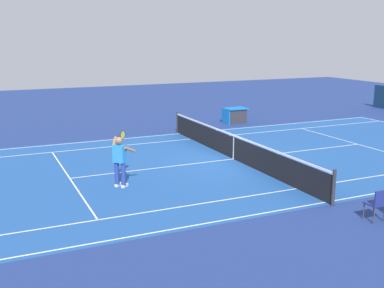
% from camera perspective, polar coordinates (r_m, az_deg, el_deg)
% --- Properties ---
extents(ground_plane, '(60.00, 60.00, 0.00)m').
position_cam_1_polar(ground_plane, '(18.72, 5.06, -1.82)').
color(ground_plane, navy).
extents(court_slab, '(24.20, 11.40, 0.00)m').
position_cam_1_polar(court_slab, '(18.72, 5.06, -1.82)').
color(court_slab, '#1E4C93').
rests_on(court_slab, ground_plane).
extents(court_line_markings, '(23.85, 11.05, 0.01)m').
position_cam_1_polar(court_line_markings, '(18.72, 5.06, -1.81)').
color(court_line_markings, white).
rests_on(court_line_markings, ground_plane).
extents(tennis_net, '(0.10, 11.70, 1.08)m').
position_cam_1_polar(tennis_net, '(18.60, 5.09, -0.36)').
color(tennis_net, '#2D2D33').
rests_on(tennis_net, ground_plane).
extents(tennis_player_near, '(0.74, 1.11, 1.70)m').
position_cam_1_polar(tennis_player_near, '(15.18, -8.73, -1.78)').
color(tennis_player_near, navy).
rests_on(tennis_player_near, ground_plane).
extents(tennis_ball, '(0.07, 0.07, 0.07)m').
position_cam_1_polar(tennis_ball, '(21.63, 1.27, 0.32)').
color(tennis_ball, '#CCE01E').
rests_on(tennis_ball, ground_plane).
extents(spectator_chair_7, '(0.44, 0.44, 0.88)m').
position_cam_1_polar(spectator_chair_7, '(13.23, 21.55, -6.60)').
color(spectator_chair_7, '#38383D').
rests_on(spectator_chair_7, ground_plane).
extents(equipment_cart_tarped, '(1.25, 0.84, 0.85)m').
position_cam_1_polar(equipment_cart_tarped, '(26.53, 5.20, 3.49)').
color(equipment_cart_tarped, '#2D2D33').
rests_on(equipment_cart_tarped, ground_plane).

